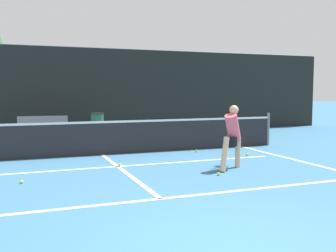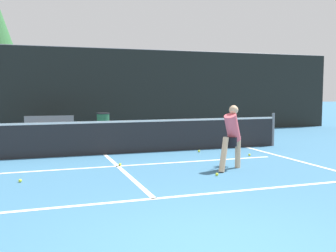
# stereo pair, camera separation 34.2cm
# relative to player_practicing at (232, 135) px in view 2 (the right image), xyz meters

# --- Properties ---
(court_baseline_near) EXTENTS (11.00, 0.10, 0.01)m
(court_baseline_near) POSITION_rel_player_practicing_xyz_m (-2.37, -1.77, -0.79)
(court_baseline_near) COLOR white
(court_baseline_near) RESTS_ON ground
(court_service_line) EXTENTS (8.25, 0.10, 0.01)m
(court_service_line) POSITION_rel_player_practicing_xyz_m (-2.37, 1.22, -0.79)
(court_service_line) COLOR white
(court_service_line) RESTS_ON ground
(court_center_mark) EXTENTS (0.10, 4.82, 0.01)m
(court_center_mark) POSITION_rel_player_practicing_xyz_m (-2.37, 0.63, -0.79)
(court_center_mark) COLOR white
(court_center_mark) RESTS_ON ground
(court_sideline_right) EXTENTS (0.10, 5.82, 0.01)m
(court_sideline_right) POSITION_rel_player_practicing_xyz_m (2.14, 0.63, -0.79)
(court_sideline_right) COLOR white
(court_sideline_right) RESTS_ON ground
(net) EXTENTS (11.09, 0.09, 1.07)m
(net) POSITION_rel_player_practicing_xyz_m (-2.37, 3.04, -0.29)
(net) COLOR slate
(net) RESTS_ON ground
(fence_back) EXTENTS (24.00, 0.06, 3.56)m
(fence_back) POSITION_rel_player_practicing_xyz_m (-2.37, 8.45, 0.97)
(fence_back) COLOR black
(fence_back) RESTS_ON ground
(player_practicing) EXTENTS (0.97, 0.98, 1.47)m
(player_practicing) POSITION_rel_player_practicing_xyz_m (0.00, 0.00, 0.00)
(player_practicing) COLOR #DBAD84
(player_practicing) RESTS_ON ground
(tennis_ball_scattered_0) EXTENTS (0.07, 0.07, 0.07)m
(tennis_ball_scattered_0) POSITION_rel_player_practicing_xyz_m (-4.52, 0.20, -0.76)
(tennis_ball_scattered_0) COLOR #D1E033
(tennis_ball_scattered_0) RESTS_ON ground
(tennis_ball_scattered_1) EXTENTS (0.07, 0.07, 0.07)m
(tennis_ball_scattered_1) POSITION_rel_player_practicing_xyz_m (-2.32, 1.25, -0.76)
(tennis_ball_scattered_1) COLOR #D1E033
(tennis_ball_scattered_1) RESTS_ON ground
(tennis_ball_scattered_3) EXTENTS (0.07, 0.07, 0.07)m
(tennis_ball_scattered_3) POSITION_rel_player_practicing_xyz_m (0.30, 2.56, -0.76)
(tennis_ball_scattered_3) COLOR #D1E033
(tennis_ball_scattered_3) RESTS_ON ground
(tennis_ball_scattered_7) EXTENTS (0.07, 0.07, 0.07)m
(tennis_ball_scattered_7) POSITION_rel_player_practicing_xyz_m (1.35, 1.49, -0.76)
(tennis_ball_scattered_7) COLOR #D1E033
(tennis_ball_scattered_7) RESTS_ON ground
(tennis_ball_scattered_8) EXTENTS (0.07, 0.07, 0.07)m
(tennis_ball_scattered_8) POSITION_rel_player_practicing_xyz_m (-0.61, -0.51, -0.76)
(tennis_ball_scattered_8) COLOR #D1E033
(tennis_ball_scattered_8) RESTS_ON ground
(courtside_bench) EXTENTS (1.81, 0.52, 0.86)m
(courtside_bench) POSITION_rel_player_practicing_xyz_m (-3.70, 7.27, -0.32)
(courtside_bench) COLOR slate
(courtside_bench) RESTS_ON ground
(trash_bin) EXTENTS (0.49, 0.49, 0.95)m
(trash_bin) POSITION_rel_player_practicing_xyz_m (-1.75, 6.99, -0.32)
(trash_bin) COLOR #28603D
(trash_bin) RESTS_ON ground
(parked_car) EXTENTS (1.86, 4.43, 1.52)m
(parked_car) POSITION_rel_player_practicing_xyz_m (1.66, 11.37, -0.16)
(parked_car) COLOR navy
(parked_car) RESTS_ON ground
(building_far) EXTENTS (36.00, 2.40, 4.81)m
(building_far) POSITION_rel_player_practicing_xyz_m (-2.37, 28.26, 1.61)
(building_far) COLOR beige
(building_far) RESTS_ON ground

